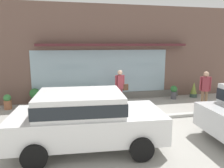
{
  "coord_description": "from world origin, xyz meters",
  "views": [
    {
      "loc": [
        -2.41,
        -7.49,
        2.85
      ],
      "look_at": [
        -0.49,
        1.2,
        1.16
      ],
      "focal_mm": 34.25,
      "sensor_mm": 36.0,
      "label": 1
    }
  ],
  "objects_px": {
    "pedestrian_with_handbag": "(120,86)",
    "pedestrian_passerby": "(205,88)",
    "potted_plant_by_entrance": "(72,96)",
    "potted_plant_window_right": "(194,90)",
    "potted_plant_corner_tall": "(92,96)",
    "parked_car_white": "(85,117)",
    "potted_plant_low_front": "(8,102)",
    "fire_hydrant": "(111,101)",
    "potted_plant_window_left": "(35,96)",
    "potted_plant_doorstep": "(174,92)"
  },
  "relations": [
    {
      "from": "pedestrian_with_handbag",
      "to": "pedestrian_passerby",
      "type": "xyz_separation_m",
      "value": [
        3.42,
        -1.33,
        0.02
      ]
    },
    {
      "from": "fire_hydrant",
      "to": "pedestrian_with_handbag",
      "type": "xyz_separation_m",
      "value": [
        0.54,
        0.58,
        0.56
      ]
    },
    {
      "from": "pedestrian_with_handbag",
      "to": "parked_car_white",
      "type": "xyz_separation_m",
      "value": [
        -1.94,
        -3.65,
        -0.08
      ]
    },
    {
      "from": "potted_plant_window_right",
      "to": "potted_plant_by_entrance",
      "type": "xyz_separation_m",
      "value": [
        -6.43,
        0.02,
        0.01
      ]
    },
    {
      "from": "parked_car_white",
      "to": "potted_plant_window_right",
      "type": "height_order",
      "value": "parked_car_white"
    },
    {
      "from": "pedestrian_with_handbag",
      "to": "potted_plant_corner_tall",
      "type": "height_order",
      "value": "pedestrian_with_handbag"
    },
    {
      "from": "pedestrian_passerby",
      "to": "potted_plant_corner_tall",
      "type": "bearing_deg",
      "value": -179.57
    },
    {
      "from": "potted_plant_doorstep",
      "to": "potted_plant_window_left",
      "type": "relative_size",
      "value": 0.87
    },
    {
      "from": "fire_hydrant",
      "to": "pedestrian_passerby",
      "type": "bearing_deg",
      "value": -10.79
    },
    {
      "from": "parked_car_white",
      "to": "potted_plant_low_front",
      "type": "height_order",
      "value": "parked_car_white"
    },
    {
      "from": "fire_hydrant",
      "to": "potted_plant_window_left",
      "type": "xyz_separation_m",
      "value": [
        -3.3,
        1.52,
        0.05
      ]
    },
    {
      "from": "fire_hydrant",
      "to": "potted_plant_doorstep",
      "type": "distance_m",
      "value": 3.77
    },
    {
      "from": "fire_hydrant",
      "to": "pedestrian_passerby",
      "type": "relative_size",
      "value": 0.49
    },
    {
      "from": "potted_plant_window_right",
      "to": "potted_plant_window_left",
      "type": "bearing_deg",
      "value": 178.6
    },
    {
      "from": "potted_plant_low_front",
      "to": "potted_plant_by_entrance",
      "type": "xyz_separation_m",
      "value": [
        2.79,
        0.17,
        0.06
      ]
    },
    {
      "from": "pedestrian_with_handbag",
      "to": "potted_plant_window_right",
      "type": "distance_m",
      "value": 4.37
    },
    {
      "from": "pedestrian_with_handbag",
      "to": "potted_plant_doorstep",
      "type": "bearing_deg",
      "value": 6.36
    },
    {
      "from": "parked_car_white",
      "to": "potted_plant_by_entrance",
      "type": "xyz_separation_m",
      "value": [
        -0.21,
        4.41,
        -0.49
      ]
    },
    {
      "from": "potted_plant_window_right",
      "to": "potted_plant_corner_tall",
      "type": "bearing_deg",
      "value": -179.1
    },
    {
      "from": "pedestrian_passerby",
      "to": "potted_plant_window_left",
      "type": "xyz_separation_m",
      "value": [
        -7.27,
        2.27,
        -0.53
      ]
    },
    {
      "from": "pedestrian_with_handbag",
      "to": "potted_plant_low_front",
      "type": "height_order",
      "value": "pedestrian_with_handbag"
    },
    {
      "from": "fire_hydrant",
      "to": "potted_plant_window_right",
      "type": "xyz_separation_m",
      "value": [
        4.81,
        1.32,
        -0.01
      ]
    },
    {
      "from": "potted_plant_window_right",
      "to": "potted_plant_by_entrance",
      "type": "bearing_deg",
      "value": 179.82
    },
    {
      "from": "pedestrian_passerby",
      "to": "potted_plant_doorstep",
      "type": "bearing_deg",
      "value": 124.81
    },
    {
      "from": "potted_plant_doorstep",
      "to": "pedestrian_with_handbag",
      "type": "bearing_deg",
      "value": -168.36
    },
    {
      "from": "potted_plant_doorstep",
      "to": "potted_plant_window_left",
      "type": "xyz_separation_m",
      "value": [
        -6.88,
        0.32,
        0.07
      ]
    },
    {
      "from": "pedestrian_passerby",
      "to": "potted_plant_by_entrance",
      "type": "bearing_deg",
      "value": -177.0
    },
    {
      "from": "pedestrian_with_handbag",
      "to": "potted_plant_low_front",
      "type": "distance_m",
      "value": 5.03
    },
    {
      "from": "pedestrian_with_handbag",
      "to": "potted_plant_window_right",
      "type": "height_order",
      "value": "pedestrian_with_handbag"
    },
    {
      "from": "pedestrian_with_handbag",
      "to": "potted_plant_window_left",
      "type": "bearing_deg",
      "value": 160.97
    },
    {
      "from": "potted_plant_window_right",
      "to": "potted_plant_corner_tall",
      "type": "height_order",
      "value": "potted_plant_window_right"
    },
    {
      "from": "potted_plant_low_front",
      "to": "potted_plant_window_left",
      "type": "bearing_deg",
      "value": 17.51
    },
    {
      "from": "potted_plant_window_right",
      "to": "potted_plant_corner_tall",
      "type": "distance_m",
      "value": 5.5
    },
    {
      "from": "fire_hydrant",
      "to": "parked_car_white",
      "type": "bearing_deg",
      "value": -114.51
    },
    {
      "from": "pedestrian_with_handbag",
      "to": "pedestrian_passerby",
      "type": "bearing_deg",
      "value": -26.53
    },
    {
      "from": "pedestrian_with_handbag",
      "to": "potted_plant_by_entrance",
      "type": "xyz_separation_m",
      "value": [
        -2.16,
        0.76,
        -0.57
      ]
    },
    {
      "from": "pedestrian_with_handbag",
      "to": "potted_plant_window_left",
      "type": "height_order",
      "value": "pedestrian_with_handbag"
    },
    {
      "from": "pedestrian_passerby",
      "to": "potted_plant_by_entrance",
      "type": "xyz_separation_m",
      "value": [
        -5.58,
        2.09,
        -0.59
      ]
    },
    {
      "from": "pedestrian_passerby",
      "to": "potted_plant_window_right",
      "type": "xyz_separation_m",
      "value": [
        0.85,
        2.07,
        -0.6
      ]
    },
    {
      "from": "potted_plant_corner_tall",
      "to": "potted_plant_low_front",
      "type": "height_order",
      "value": "potted_plant_corner_tall"
    },
    {
      "from": "parked_car_white",
      "to": "potted_plant_by_entrance",
      "type": "height_order",
      "value": "parked_car_white"
    },
    {
      "from": "potted_plant_corner_tall",
      "to": "potted_plant_window_left",
      "type": "xyz_separation_m",
      "value": [
        -2.62,
        0.28,
        0.08
      ]
    },
    {
      "from": "potted_plant_doorstep",
      "to": "potted_plant_low_front",
      "type": "relative_size",
      "value": 1.06
    },
    {
      "from": "pedestrian_with_handbag",
      "to": "potted_plant_by_entrance",
      "type": "bearing_deg",
      "value": 155.23
    },
    {
      "from": "potted_plant_by_entrance",
      "to": "potted_plant_window_right",
      "type": "bearing_deg",
      "value": -0.18
    },
    {
      "from": "fire_hydrant",
      "to": "potted_plant_corner_tall",
      "type": "xyz_separation_m",
      "value": [
        -0.69,
        1.23,
        -0.02
      ]
    },
    {
      "from": "parked_car_white",
      "to": "potted_plant_low_front",
      "type": "distance_m",
      "value": 5.23
    },
    {
      "from": "potted_plant_window_right",
      "to": "potted_plant_doorstep",
      "type": "xyz_separation_m",
      "value": [
        -1.24,
        -0.12,
        -0.0
      ]
    },
    {
      "from": "pedestrian_passerby",
      "to": "potted_plant_by_entrance",
      "type": "distance_m",
      "value": 5.99
    },
    {
      "from": "pedestrian_passerby",
      "to": "potted_plant_by_entrance",
      "type": "relative_size",
      "value": 2.46
    }
  ]
}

